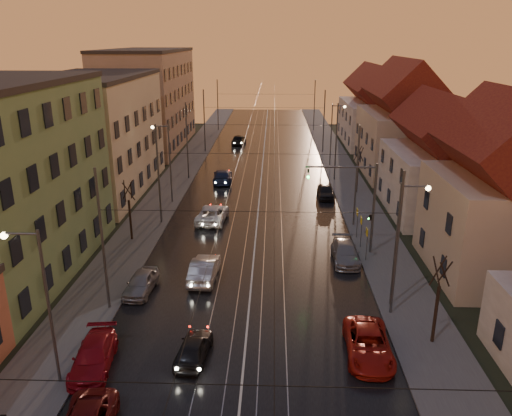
# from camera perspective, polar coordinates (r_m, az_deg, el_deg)

# --- Properties ---
(road) EXTENTS (16.00, 120.00, 0.04)m
(road) POSITION_cam_1_polar(r_m,az_deg,el_deg) (59.93, 0.61, 3.51)
(road) COLOR black
(road) RESTS_ON ground
(sidewalk_left) EXTENTS (4.00, 120.00, 0.15)m
(sidewalk_left) POSITION_cam_1_polar(r_m,az_deg,el_deg) (60.97, -8.84, 3.60)
(sidewalk_left) COLOR #4C4C4C
(sidewalk_left) RESTS_ON ground
(sidewalk_right) EXTENTS (4.00, 120.00, 0.15)m
(sidewalk_right) POSITION_cam_1_polar(r_m,az_deg,el_deg) (60.52, 10.14, 3.42)
(sidewalk_right) COLOR #4C4C4C
(sidewalk_right) RESTS_ON ground
(tram_rail_0) EXTENTS (0.06, 120.00, 0.03)m
(tram_rail_0) POSITION_cam_1_polar(r_m,az_deg,el_deg) (60.01, -1.49, 3.56)
(tram_rail_0) COLOR gray
(tram_rail_0) RESTS_ON road
(tram_rail_1) EXTENTS (0.06, 120.00, 0.03)m
(tram_rail_1) POSITION_cam_1_polar(r_m,az_deg,el_deg) (59.94, -0.13, 3.55)
(tram_rail_1) COLOR gray
(tram_rail_1) RESTS_ON road
(tram_rail_2) EXTENTS (0.06, 120.00, 0.03)m
(tram_rail_2) POSITION_cam_1_polar(r_m,az_deg,el_deg) (59.91, 1.35, 3.53)
(tram_rail_2) COLOR gray
(tram_rail_2) RESTS_ON road
(tram_rail_3) EXTENTS (0.06, 120.00, 0.03)m
(tram_rail_3) POSITION_cam_1_polar(r_m,az_deg,el_deg) (59.91, 2.72, 3.52)
(tram_rail_3) COLOR gray
(tram_rail_3) RESTS_ON road
(apartment_left_2) EXTENTS (10.00, 20.00, 12.00)m
(apartment_left_2) POSITION_cam_1_polar(r_m,az_deg,el_deg) (56.00, -17.91, 7.79)
(apartment_left_2) COLOR beige
(apartment_left_2) RESTS_ON ground
(apartment_left_3) EXTENTS (10.00, 24.00, 14.00)m
(apartment_left_3) POSITION_cam_1_polar(r_m,az_deg,el_deg) (78.60, -12.18, 11.95)
(apartment_left_3) COLOR #967C60
(apartment_left_3) RESTS_ON ground
(house_right_1) EXTENTS (8.67, 10.20, 10.80)m
(house_right_1) POSITION_cam_1_polar(r_m,az_deg,el_deg) (37.77, 26.33, 0.83)
(house_right_1) COLOR #C4B197
(house_right_1) RESTS_ON ground
(house_right_2) EXTENTS (9.18, 12.24, 9.20)m
(house_right_2) POSITION_cam_1_polar(r_m,az_deg,el_deg) (49.66, 20.34, 4.59)
(house_right_2) COLOR #B9B3AB
(house_right_2) RESTS_ON ground
(house_right_3) EXTENTS (9.18, 14.28, 11.50)m
(house_right_3) POSITION_cam_1_polar(r_m,az_deg,el_deg) (63.56, 16.41, 8.97)
(house_right_3) COLOR #C4B197
(house_right_3) RESTS_ON ground
(house_right_4) EXTENTS (9.18, 16.32, 10.00)m
(house_right_4) POSITION_cam_1_polar(r_m,az_deg,el_deg) (81.04, 13.33, 10.67)
(house_right_4) COLOR #B9B3AB
(house_right_4) RESTS_ON ground
(catenary_pole_l_1) EXTENTS (0.16, 0.16, 9.00)m
(catenary_pole_l_1) POSITION_cam_1_polar(r_m,az_deg,el_deg) (30.76, -17.13, -3.72)
(catenary_pole_l_1) COLOR #595B60
(catenary_pole_l_1) RESTS_ON ground
(catenary_pole_r_1) EXTENTS (0.16, 0.16, 9.00)m
(catenary_pole_r_1) POSITION_cam_1_polar(r_m,az_deg,el_deg) (29.97, 15.81, -4.19)
(catenary_pole_r_1) COLOR #595B60
(catenary_pole_r_1) RESTS_ON ground
(catenary_pole_l_2) EXTENTS (0.16, 0.16, 9.00)m
(catenary_pole_l_2) POSITION_cam_1_polar(r_m,az_deg,el_deg) (44.44, -11.07, 3.67)
(catenary_pole_l_2) COLOR #595B60
(catenary_pole_l_2) RESTS_ON ground
(catenary_pole_r_2) EXTENTS (0.16, 0.16, 9.00)m
(catenary_pole_r_2) POSITION_cam_1_polar(r_m,az_deg,el_deg) (43.90, 11.42, 3.46)
(catenary_pole_r_2) COLOR #595B60
(catenary_pole_r_2) RESTS_ON ground
(catenary_pole_l_3) EXTENTS (0.16, 0.16, 9.00)m
(catenary_pole_l_3) POSITION_cam_1_polar(r_m,az_deg,el_deg) (58.76, -7.88, 7.51)
(catenary_pole_l_3) COLOR #595B60
(catenary_pole_l_3) RESTS_ON ground
(catenary_pole_r_3) EXTENTS (0.16, 0.16, 9.00)m
(catenary_pole_r_3) POSITION_cam_1_polar(r_m,az_deg,el_deg) (58.36, 9.14, 7.37)
(catenary_pole_r_3) COLOR #595B60
(catenary_pole_r_3) RESTS_ON ground
(catenary_pole_l_4) EXTENTS (0.16, 0.16, 9.00)m
(catenary_pole_l_4) POSITION_cam_1_polar(r_m,az_deg,el_deg) (73.36, -5.93, 9.83)
(catenary_pole_l_4) COLOR #595B60
(catenary_pole_l_4) RESTS_ON ground
(catenary_pole_r_4) EXTENTS (0.16, 0.16, 9.00)m
(catenary_pole_r_4) POSITION_cam_1_polar(r_m,az_deg,el_deg) (73.03, 7.76, 9.72)
(catenary_pole_r_4) COLOR #595B60
(catenary_pole_r_4) RESTS_ON ground
(catenary_pole_l_5) EXTENTS (0.16, 0.16, 9.00)m
(catenary_pole_l_5) POSITION_cam_1_polar(r_m,az_deg,el_deg) (91.05, -4.39, 11.61)
(catenary_pole_l_5) COLOR #595B60
(catenary_pole_l_5) RESTS_ON ground
(catenary_pole_r_5) EXTENTS (0.16, 0.16, 9.00)m
(catenary_pole_r_5) POSITION_cam_1_polar(r_m,az_deg,el_deg) (90.79, 6.68, 11.52)
(catenary_pole_r_5) COLOR #595B60
(catenary_pole_r_5) RESTS_ON ground
(street_lamp_0) EXTENTS (1.75, 0.32, 8.00)m
(street_lamp_0) POSITION_cam_1_polar(r_m,az_deg,el_deg) (24.94, -23.42, -8.96)
(street_lamp_0) COLOR #595B60
(street_lamp_0) RESTS_ON ground
(street_lamp_1) EXTENTS (1.75, 0.32, 8.00)m
(street_lamp_1) POSITION_cam_1_polar(r_m,az_deg,el_deg) (30.85, 16.37, -2.81)
(street_lamp_1) COLOR #595B60
(street_lamp_1) RESTS_ON ground
(street_lamp_2) EXTENTS (1.75, 0.32, 8.00)m
(street_lamp_2) POSITION_cam_1_polar(r_m,az_deg,el_deg) (50.14, -10.18, 5.89)
(street_lamp_2) COLOR #595B60
(street_lamp_2) RESTS_ON ground
(street_lamp_3) EXTENTS (1.75, 0.32, 8.00)m
(street_lamp_3) POSITION_cam_1_polar(r_m,az_deg,el_deg) (65.18, 8.89, 8.92)
(street_lamp_3) COLOR #595B60
(street_lamp_3) RESTS_ON ground
(traffic_light_mast) EXTENTS (5.30, 0.32, 7.20)m
(traffic_light_mast) POSITION_cam_1_polar(r_m,az_deg,el_deg) (38.09, 11.90, 1.22)
(traffic_light_mast) COLOR #595B60
(traffic_light_mast) RESTS_ON ground
(bare_tree_0) EXTENTS (1.09, 1.09, 5.11)m
(bare_tree_0) POSITION_cam_1_polar(r_m,az_deg,el_deg) (41.72, -14.23, -0.46)
(bare_tree_0) COLOR black
(bare_tree_0) RESTS_ON ground
(bare_tree_1) EXTENTS (1.09, 1.09, 5.11)m
(bare_tree_1) POSITION_cam_1_polar(r_m,az_deg,el_deg) (28.67, 19.98, -10.21)
(bare_tree_1) COLOR black
(bare_tree_1) RESTS_ON ground
(bare_tree_2) EXTENTS (1.09, 1.09, 5.11)m
(bare_tree_2) POSITION_cam_1_polar(r_m,az_deg,el_deg) (54.24, 11.54, 4.17)
(bare_tree_2) COLOR black
(bare_tree_2) RESTS_ON ground
(driving_car_0) EXTENTS (1.85, 3.86, 1.27)m
(driving_car_0) POSITION_cam_1_polar(r_m,az_deg,el_deg) (27.06, -7.14, -15.57)
(driving_car_0) COLOR black
(driving_car_0) RESTS_ON ground
(driving_car_1) EXTENTS (1.81, 4.75, 1.55)m
(driving_car_1) POSITION_cam_1_polar(r_m,az_deg,el_deg) (34.84, -5.93, -6.94)
(driving_car_1) COLOR #97979C
(driving_car_1) RESTS_ON ground
(driving_car_2) EXTENTS (2.83, 5.45, 1.47)m
(driving_car_2) POSITION_cam_1_polar(r_m,az_deg,el_deg) (45.47, -5.00, -0.67)
(driving_car_2) COLOR silver
(driving_car_2) RESTS_ON ground
(driving_car_3) EXTENTS (2.45, 5.33, 1.51)m
(driving_car_3) POSITION_cam_1_polar(r_m,az_deg,el_deg) (57.89, -3.83, 3.67)
(driving_car_3) COLOR #172246
(driving_car_3) RESTS_ON ground
(driving_car_4) EXTENTS (2.29, 4.76, 1.57)m
(driving_car_4) POSITION_cam_1_polar(r_m,az_deg,el_deg) (79.06, -1.99, 7.83)
(driving_car_4) COLOR black
(driving_car_4) RESTS_ON ground
(parked_left_2) EXTENTS (2.31, 4.70, 1.31)m
(parked_left_2) POSITION_cam_1_polar(r_m,az_deg,el_deg) (27.47, -18.07, -15.82)
(parked_left_2) COLOR maroon
(parked_left_2) RESTS_ON ground
(parked_left_3) EXTENTS (1.89, 4.07, 1.35)m
(parked_left_3) POSITION_cam_1_polar(r_m,az_deg,el_deg) (33.88, -13.00, -8.32)
(parked_left_3) COLOR #95969A
(parked_left_3) RESTS_ON ground
(parked_right_0) EXTENTS (2.50, 5.08, 1.39)m
(parked_right_0) POSITION_cam_1_polar(r_m,az_deg,el_deg) (27.66, 12.71, -14.95)
(parked_right_0) COLOR #AC1911
(parked_right_0) RESTS_ON ground
(parked_right_1) EXTENTS (1.96, 4.70, 1.36)m
(parked_right_1) POSITION_cam_1_polar(r_m,az_deg,el_deg) (37.98, 10.17, -5.04)
(parked_right_1) COLOR gray
(parked_right_1) RESTS_ON ground
(parked_right_2) EXTENTS (1.62, 4.02, 1.37)m
(parked_right_2) POSITION_cam_1_polar(r_m,az_deg,el_deg) (52.65, 7.95, 1.90)
(parked_right_2) COLOR black
(parked_right_2) RESTS_ON ground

